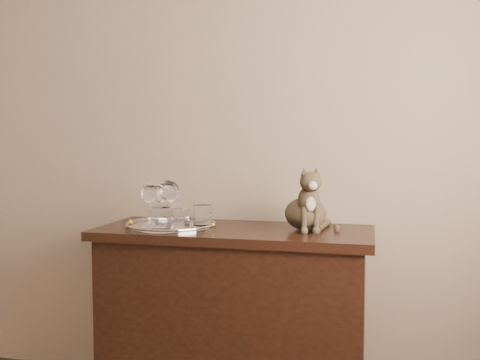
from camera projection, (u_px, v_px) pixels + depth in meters
The scene contains 11 objects.
wall_back at pixel (136, 119), 2.75m from camera, with size 4.00×0.10×2.70m, color #BEA58F.
sideboard at pixel (234, 323), 2.37m from camera, with size 1.20×0.50×0.85m, color black, non-canonical shape.
tray at pixel (171, 226), 2.38m from camera, with size 0.40×0.40×0.01m, color silver.
wine_glass_a at pixel (161, 203), 2.44m from camera, with size 0.07×0.07×0.18m, color silver, non-canonical shape.
wine_glass_b at pixel (168, 201), 2.45m from camera, with size 0.07×0.07×0.20m, color silver, non-canonical shape.
wine_glass_c at pixel (149, 204), 2.36m from camera, with size 0.07×0.07×0.19m, color white, non-canonical shape.
wine_glass_d at pixel (171, 203), 2.39m from camera, with size 0.07×0.07×0.20m, color white, non-canonical shape.
tumbler_a at pixel (181, 218), 2.31m from camera, with size 0.08×0.08×0.09m, color silver.
tumbler_b at pixel (160, 218), 2.27m from camera, with size 0.08×0.08×0.09m, color white.
tumbler_c at pixel (203, 215), 2.37m from camera, with size 0.08×0.08×0.09m, color silver.
cat at pixel (306, 198), 2.30m from camera, with size 0.27×0.26×0.28m, color brown, non-canonical shape.
Camera 1 is at (1.18, -0.31, 1.23)m, focal length 40.00 mm.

